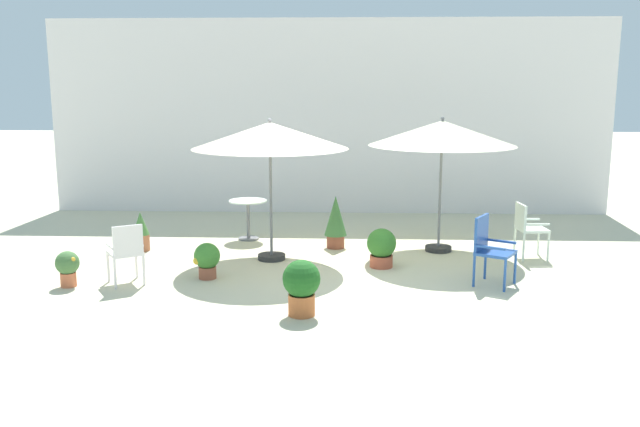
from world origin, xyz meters
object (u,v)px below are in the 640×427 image
at_px(patio_umbrella_1, 442,134).
at_px(potted_plant_4, 336,220).
at_px(patio_umbrella_0, 270,136).
at_px(potted_plant_3, 207,259).
at_px(potted_plant_0, 301,284).
at_px(potted_plant_5, 141,231).
at_px(patio_chair_2, 490,246).
at_px(potted_plant_1, 68,266).
at_px(patio_chair_1, 528,226).
at_px(cafe_table_0, 248,212).
at_px(potted_plant_2, 381,247).
at_px(patio_chair_0, 126,250).

bearing_deg(patio_umbrella_1, potted_plant_4, 175.30).
xyz_separation_m(patio_umbrella_0, potted_plant_3, (-0.80, -1.11, -1.67)).
distance_m(patio_umbrella_1, potted_plant_0, 4.20).
height_order(potted_plant_0, potted_plant_5, potted_plant_0).
bearing_deg(patio_chair_2, patio_umbrella_0, 158.76).
relative_size(patio_chair_2, potted_plant_1, 1.93).
height_order(patio_chair_1, patio_chair_2, patio_chair_2).
relative_size(patio_umbrella_0, patio_chair_1, 2.75).
distance_m(patio_chair_2, potted_plant_3, 3.99).
height_order(cafe_table_0, potted_plant_2, cafe_table_0).
bearing_deg(patio_chair_1, potted_plant_3, -164.37).
distance_m(patio_umbrella_0, potted_plant_5, 2.82).
xyz_separation_m(cafe_table_0, patio_chair_0, (-1.28, -2.86, 0.01)).
bearing_deg(patio_chair_0, patio_umbrella_1, 25.05).
height_order(patio_umbrella_1, patio_chair_0, patio_umbrella_1).
bearing_deg(potted_plant_3, cafe_table_0, 84.73).
height_order(patio_chair_1, potted_plant_0, patio_chair_1).
xyz_separation_m(patio_umbrella_0, patio_chair_1, (4.08, 0.25, -1.43)).
bearing_deg(patio_chair_1, patio_chair_0, -163.78).
bearing_deg(potted_plant_5, potted_plant_0, -46.95).
relative_size(patio_umbrella_1, patio_chair_1, 2.71).
bearing_deg(potted_plant_4, patio_umbrella_0, -141.06).
relative_size(cafe_table_0, potted_plant_1, 1.43).
bearing_deg(patio_chair_0, patio_chair_2, 2.69).
distance_m(patio_umbrella_1, potted_plant_2, 2.19).
distance_m(patio_chair_0, potted_plant_2, 3.74).
height_order(cafe_table_0, potted_plant_1, cafe_table_0).
relative_size(patio_umbrella_0, potted_plant_5, 3.71).
relative_size(patio_umbrella_1, potted_plant_3, 4.59).
height_order(potted_plant_0, potted_plant_3, potted_plant_0).
relative_size(potted_plant_1, potted_plant_2, 0.84).
xyz_separation_m(patio_chair_0, potted_plant_3, (1.05, 0.36, -0.21)).
height_order(patio_umbrella_1, potted_plant_3, patio_umbrella_1).
bearing_deg(potted_plant_4, potted_plant_0, -95.74).
relative_size(patio_chair_1, potted_plant_1, 1.77).
bearing_deg(cafe_table_0, patio_umbrella_0, -67.56).
xyz_separation_m(patio_chair_1, patio_chair_2, (-0.90, -1.49, 0.02)).
bearing_deg(potted_plant_3, patio_chair_1, 15.63).
height_order(patio_umbrella_0, patio_chair_1, patio_umbrella_0).
height_order(patio_chair_1, potted_plant_3, patio_chair_1).
distance_m(patio_chair_0, potted_plant_5, 2.00).
relative_size(potted_plant_2, potted_plant_5, 0.91).
distance_m(patio_chair_0, patio_chair_2, 5.03).
height_order(patio_chair_2, potted_plant_0, patio_chair_2).
bearing_deg(patio_chair_2, potted_plant_5, 162.41).
relative_size(patio_umbrella_0, potted_plant_3, 4.66).
bearing_deg(potted_plant_2, patio_umbrella_1, 46.43).
bearing_deg(potted_plant_3, patio_umbrella_1, 26.76).
bearing_deg(potted_plant_0, patio_umbrella_0, 104.08).
relative_size(cafe_table_0, potted_plant_2, 1.19).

